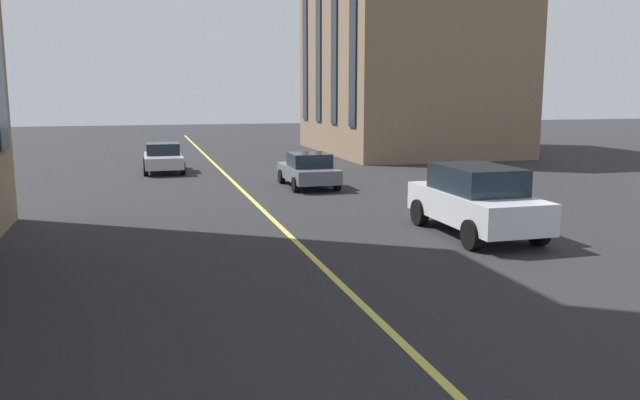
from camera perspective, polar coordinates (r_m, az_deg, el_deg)
The scene contains 5 objects.
lane_centre_line at distance 19.67m, azimuth -4.24°, elevation -1.70°, with size 80.00×0.16×0.01m.
car_white_near at distance 17.87m, azimuth 13.66°, elevation 0.05°, with size 4.70×2.14×1.88m.
car_grey_parked_a at distance 26.21m, azimuth -1.03°, elevation 2.68°, with size 3.90×1.89×1.40m.
car_silver_parked_b at distance 32.06m, azimuth -13.75°, elevation 3.67°, with size 3.90×1.89×1.40m.
building_right_near at distance 42.40m, azimuth 7.74°, elevation 13.70°, with size 13.98×10.76×13.93m.
Camera 1 is at (1.07, 3.75, 3.83)m, focal length 36.05 mm.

